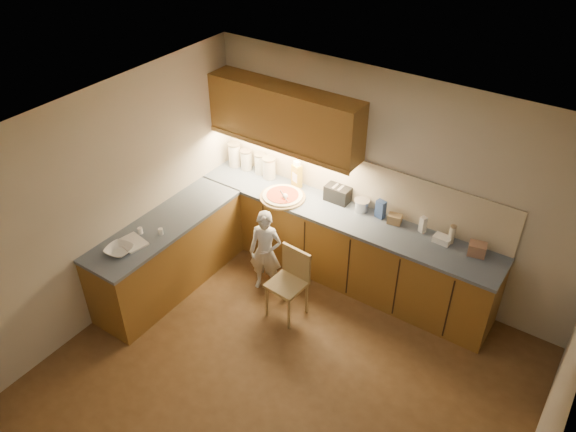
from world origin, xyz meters
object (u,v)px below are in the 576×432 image
object	(u,v)px
child	(266,252)
wooden_chair	(290,278)
oil_jug	(297,175)
pizza_on_board	(283,196)
toaster	(338,194)

from	to	relation	value
child	wooden_chair	world-z (taller)	child
oil_jug	pizza_on_board	bearing A→B (deg)	-89.07
oil_jug	toaster	bearing A→B (deg)	0.77
oil_jug	toaster	world-z (taller)	oil_jug
wooden_chair	toaster	world-z (taller)	toaster
child	wooden_chair	bearing A→B (deg)	-38.71
child	oil_jug	world-z (taller)	oil_jug
child	toaster	bearing A→B (deg)	46.14
pizza_on_board	wooden_chair	xyz separation A→B (m)	(0.61, -0.74, -0.46)
toaster	wooden_chair	bearing A→B (deg)	-87.61
pizza_on_board	toaster	world-z (taller)	pizza_on_board
pizza_on_board	oil_jug	bearing A→B (deg)	90.93
wooden_chair	oil_jug	xyz separation A→B (m)	(-0.62, 1.05, 0.60)
pizza_on_board	oil_jug	xyz separation A→B (m)	(-0.01, 0.31, 0.14)
pizza_on_board	child	xyz separation A→B (m)	(0.15, -0.57, -0.41)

